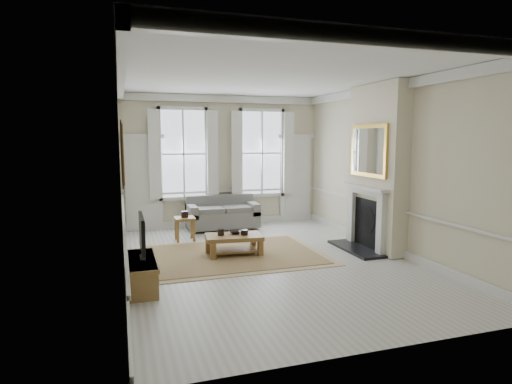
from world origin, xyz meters
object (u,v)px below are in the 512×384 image
object	(u,v)px
sofa	(222,215)
tv_stand	(142,273)
coffee_table	(234,239)
side_table	(185,222)

from	to	relation	value
sofa	tv_stand	bearing A→B (deg)	-119.41
sofa	coffee_table	bearing A→B (deg)	-97.95
coffee_table	tv_stand	bearing A→B (deg)	-137.55
sofa	side_table	bearing A→B (deg)	-137.18
sofa	coffee_table	world-z (taller)	sofa
side_table	coffee_table	size ratio (longest dim) A/B	0.46
sofa	coffee_table	xyz separation A→B (m)	(-0.35, -2.53, -0.02)
side_table	coffee_table	xyz separation A→B (m)	(0.75, -1.52, -0.09)
coffee_table	tv_stand	size ratio (longest dim) A/B	0.91
tv_stand	coffee_table	bearing A→B (deg)	36.10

